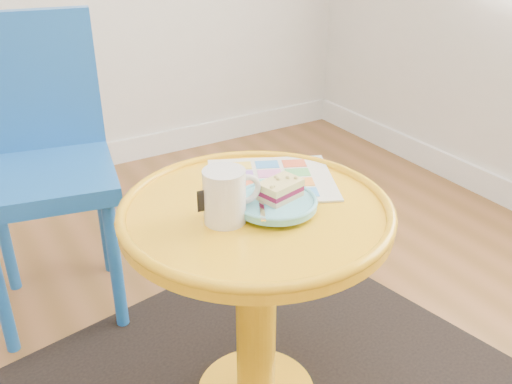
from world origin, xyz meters
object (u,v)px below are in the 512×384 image
newspaper (271,180)px  plate (276,203)px  side_table (256,269)px  mug (226,194)px  chair (40,150)px

newspaper → plate: plate is taller
side_table → newspaper: 0.22m
mug → chair: bearing=114.1°
chair → mug: chair is taller
side_table → plate: (0.03, -0.03, 0.18)m
side_table → mug: mug is taller
side_table → plate: 0.19m
side_table → chair: bearing=113.5°
side_table → mug: 0.24m
newspaper → plate: size_ratio=1.65×
chair → plate: chair is taller
chair → plate: bearing=-53.8°
chair → mug: (0.23, -0.74, 0.12)m
side_table → plate: plate is taller
side_table → plate: bearing=-45.6°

